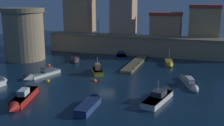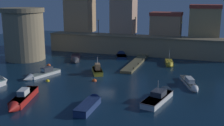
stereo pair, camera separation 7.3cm
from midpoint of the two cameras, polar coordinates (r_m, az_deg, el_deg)
The scene contains 20 objects.
ground_plane at distance 41.37m, azimuth -1.05°, elevation -2.97°, with size 97.53×97.53×0.00m, color #0C2338.
quay_wall at distance 57.99m, azimuth 4.93°, elevation 3.68°, with size 37.53×4.17×3.87m.
old_town_backdrop at distance 61.90m, azimuth 5.00°, elevation 9.41°, with size 33.80×5.69×9.60m.
fortress_tower at distance 55.21m, azimuth -17.45°, elevation 5.72°, with size 7.94×7.94×9.65m.
pier_dock at distance 49.63m, azimuth 4.92°, elevation -0.01°, with size 1.86×13.38×0.70m.
quay_lamp_0 at distance 59.91m, azimuth -2.77°, elevation 7.88°, with size 0.32×0.32×3.06m.
quay_lamp_1 at distance 57.46m, azimuth 4.83°, elevation 8.05°, with size 0.32×0.32×3.82m.
quay_lamp_2 at distance 56.08m, azimuth 14.01°, elevation 7.13°, with size 0.32×0.32×3.06m.
moored_boat_0 at distance 43.02m, azimuth -14.33°, elevation -2.26°, with size 3.15×6.74×1.57m.
moored_boat_1 at distance 43.89m, azimuth -3.03°, elevation -1.36°, with size 3.29×4.69×2.95m.
moored_boat_2 at distance 33.18m, azimuth 9.97°, elevation -6.57°, with size 3.17×7.29×3.00m.
moored_boat_3 at distance 38.77m, azimuth 15.76°, elevation -4.11°, with size 3.28×7.01×1.32m.
moored_boat_5 at distance 52.75m, azimuth -7.39°, elevation 0.81°, with size 4.41×7.32×1.54m.
moored_boat_6 at distance 49.68m, azimuth 11.66°, elevation -0.06°, with size 2.09×4.68×2.79m.
moored_boat_7 at distance 30.59m, azimuth -4.32°, elevation -8.20°, with size 1.56×5.74×1.34m.
moored_boat_8 at distance 55.49m, azimuth 1.96°, elevation 1.51°, with size 3.07×4.47×1.79m.
moored_boat_11 at distance 33.09m, azimuth -17.88°, elevation -7.02°, with size 3.15×7.36×1.67m.
mooring_buoy_0 at distance 39.72m, azimuth -3.57°, elevation -3.70°, with size 0.67×0.67×0.67m, color #EA4C19.
mooring_buoy_1 at distance 49.60m, azimuth -12.71°, elevation -0.54°, with size 0.70×0.70×0.70m, color #EA4C19.
mooring_buoy_2 at distance 40.58m, azimuth -12.93°, elevation -3.65°, with size 0.58×0.58×0.58m, color yellow.
Camera 2 is at (13.26, -37.43, 11.62)m, focal length 44.91 mm.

